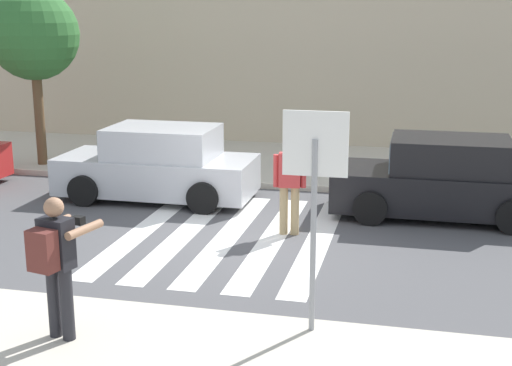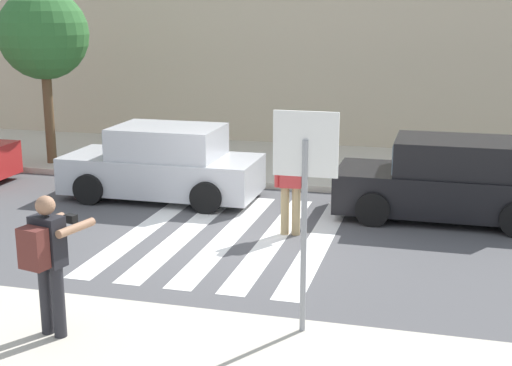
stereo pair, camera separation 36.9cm
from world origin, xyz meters
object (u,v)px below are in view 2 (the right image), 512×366
Objects in this scene: parked_car_black at (448,182)px; street_tree_west at (43,35)px; photographer_with_backpack at (47,254)px; stop_sign at (305,174)px; pedestrian_crossing at (291,182)px; parked_car_silver at (164,165)px.

parked_car_black is 0.96× the size of street_tree_west.
photographer_with_backpack is 10.30m from street_tree_west.
stop_sign reaches higher than pedestrian_crossing.
stop_sign is 3.14m from photographer_with_backpack.
parked_car_black is at bearing 0.00° from parked_car_silver.
stop_sign is 7.24m from parked_car_silver.
stop_sign is at bearing -75.76° from pedestrian_crossing.
photographer_with_backpack is at bearing -110.40° from pedestrian_crossing.
photographer_with_backpack reaches higher than parked_car_silver.
parked_car_black is (1.65, 5.79, -1.37)m from stop_sign.
parked_car_black is at bearing 56.03° from photographer_with_backpack.
parked_car_black is (5.79, 0.00, 0.00)m from parked_car_silver.
photographer_with_backpack is at bearing -123.97° from parked_car_black.
street_tree_west is (-3.83, 1.99, 2.56)m from parked_car_silver.
stop_sign reaches higher than parked_car_silver.
parked_car_silver is (-1.28, 6.70, -0.44)m from photographer_with_backpack.
street_tree_west is (-7.97, 7.78, 1.19)m from stop_sign.
photographer_with_backpack is 5.28m from pedestrian_crossing.
pedestrian_crossing reaches higher than parked_car_silver.
parked_car_silver is at bearing -27.43° from street_tree_west.
pedestrian_crossing is 0.42× the size of parked_car_black.
pedestrian_crossing is 0.40× the size of street_tree_west.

